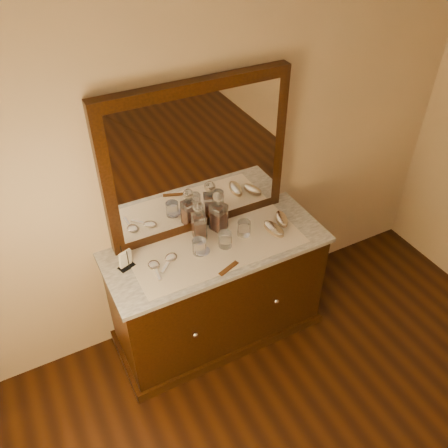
{
  "coord_description": "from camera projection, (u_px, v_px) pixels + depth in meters",
  "views": [
    {
      "loc": [
        -0.98,
        -0.03,
        2.83
      ],
      "look_at": [
        0.0,
        1.85,
        1.1
      ],
      "focal_mm": 37.42,
      "sensor_mm": 36.0,
      "label": 1
    }
  ],
  "objects": [
    {
      "name": "dresser_cabinet",
      "position": [
        217.0,
        293.0,
        3.25
      ],
      "size": [
        1.4,
        0.55,
        0.82
      ],
      "primitive_type": "cube",
      "color": "black",
      "rests_on": "floor"
    },
    {
      "name": "dresser_plinth",
      "position": [
        218.0,
        326.0,
        3.48
      ],
      "size": [
        1.46,
        0.59,
        0.08
      ],
      "primitive_type": "cube",
      "color": "black",
      "rests_on": "floor"
    },
    {
      "name": "knob_left",
      "position": [
        195.0,
        335.0,
        2.92
      ],
      "size": [
        0.04,
        0.04,
        0.04
      ],
      "primitive_type": "sphere",
      "color": "silver",
      "rests_on": "dresser_cabinet"
    },
    {
      "name": "knob_right",
      "position": [
        276.0,
        301.0,
        3.13
      ],
      "size": [
        0.04,
        0.04,
        0.04
      ],
      "primitive_type": "sphere",
      "color": "silver",
      "rests_on": "dresser_cabinet"
    },
    {
      "name": "marble_top",
      "position": [
        217.0,
        247.0,
        2.98
      ],
      "size": [
        1.44,
        0.59,
        0.03
      ],
      "primitive_type": "cube",
      "color": "white",
      "rests_on": "dresser_cabinet"
    },
    {
      "name": "mirror_frame",
      "position": [
        198.0,
        160.0,
        2.82
      ],
      "size": [
        1.2,
        0.08,
        1.0
      ],
      "primitive_type": "cube",
      "color": "black",
      "rests_on": "marble_top"
    },
    {
      "name": "mirror_glass",
      "position": [
        200.0,
        163.0,
        2.8
      ],
      "size": [
        1.06,
        0.01,
        0.86
      ],
      "primitive_type": "cube",
      "color": "white",
      "rests_on": "marble_top"
    },
    {
      "name": "lace_runner",
      "position": [
        218.0,
        247.0,
        2.96
      ],
      "size": [
        1.1,
        0.45,
        0.0
      ],
      "primitive_type": "cube",
      "color": "silver",
      "rests_on": "marble_top"
    },
    {
      "name": "pin_dish",
      "position": [
        204.0,
        251.0,
        2.92
      ],
      "size": [
        0.09,
        0.09,
        0.01
      ],
      "primitive_type": "cylinder",
      "rotation": [
        0.0,
        0.0,
        0.15
      ],
      "color": "white",
      "rests_on": "lace_runner"
    },
    {
      "name": "comb",
      "position": [
        229.0,
        268.0,
        2.8
      ],
      "size": [
        0.15,
        0.08,
        0.01
      ],
      "primitive_type": "cube",
      "rotation": [
        0.0,
        0.0,
        0.35
      ],
      "color": "brown",
      "rests_on": "lace_runner"
    },
    {
      "name": "napkin_rack",
      "position": [
        125.0,
        260.0,
        2.78
      ],
      "size": [
        0.11,
        0.09,
        0.15
      ],
      "color": "black",
      "rests_on": "marble_top"
    },
    {
      "name": "decanter_left",
      "position": [
        199.0,
        224.0,
        2.97
      ],
      "size": [
        0.1,
        0.1,
        0.28
      ],
      "color": "#8D3714",
      "rests_on": "lace_runner"
    },
    {
      "name": "decanter_right",
      "position": [
        219.0,
        215.0,
        3.03
      ],
      "size": [
        0.12,
        0.12,
        0.3
      ],
      "color": "#8D3714",
      "rests_on": "lace_runner"
    },
    {
      "name": "brush_near",
      "position": [
        274.0,
        229.0,
        3.05
      ],
      "size": [
        0.1,
        0.19,
        0.05
      ],
      "color": "#8C7156",
      "rests_on": "lace_runner"
    },
    {
      "name": "brush_far",
      "position": [
        282.0,
        219.0,
        3.14
      ],
      "size": [
        0.12,
        0.18,
        0.04
      ],
      "color": "#8C7156",
      "rests_on": "lace_runner"
    },
    {
      "name": "hand_mirror_outer",
      "position": [
        155.0,
        267.0,
        2.81
      ],
      "size": [
        0.08,
        0.18,
        0.02
      ],
      "color": "silver",
      "rests_on": "lace_runner"
    },
    {
      "name": "hand_mirror_inner",
      "position": [
        170.0,
        259.0,
        2.86
      ],
      "size": [
        0.16,
        0.16,
        0.02
      ],
      "color": "silver",
      "rests_on": "lace_runner"
    },
    {
      "name": "tumblers",
      "position": [
        223.0,
        238.0,
        2.95
      ],
      "size": [
        0.42,
        0.13,
        0.1
      ],
      "color": "white",
      "rests_on": "lace_runner"
    }
  ]
}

